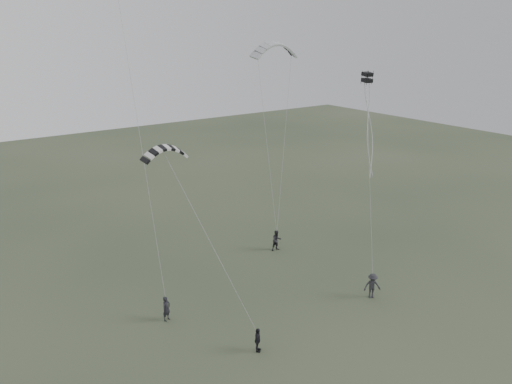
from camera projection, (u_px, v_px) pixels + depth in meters
ground at (286, 321)px, 32.36m from camera, size 140.00×140.00×0.00m
flyer_left at (166, 309)px, 32.26m from camera, size 0.72×0.60×1.68m
flyer_right at (277, 240)px, 42.52m from camera, size 0.94×0.77×1.79m
flyer_center at (258, 340)px, 29.13m from camera, size 0.89×0.89×1.52m
flyer_far at (372, 286)px, 34.94m from camera, size 1.38×1.18×1.85m
kite_pale_large at (275, 43)px, 41.69m from camera, size 4.41×1.65×1.97m
kite_striped at (164, 148)px, 28.52m from camera, size 2.76×0.94×1.22m
kite_box at (367, 77)px, 36.44m from camera, size 0.72×0.79×0.78m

